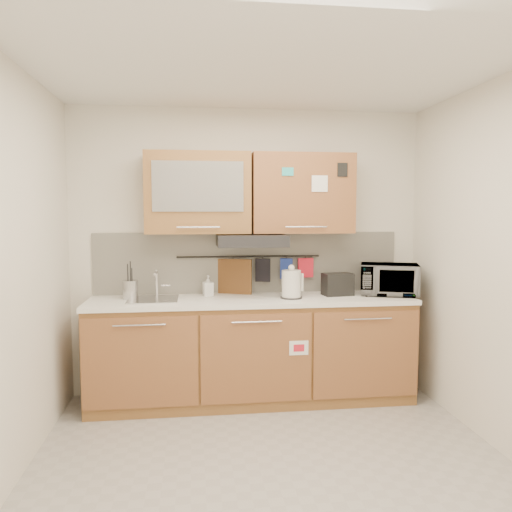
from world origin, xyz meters
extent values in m
plane|color=#9E9993|center=(0.00, 0.00, 0.00)|extent=(3.20, 3.20, 0.00)
plane|color=white|center=(0.00, 0.00, 2.60)|extent=(3.20, 3.20, 0.00)
plane|color=silver|center=(0.00, 1.50, 1.30)|extent=(3.20, 0.00, 3.20)
plane|color=silver|center=(-1.60, 0.00, 1.30)|extent=(0.00, 3.00, 3.00)
plane|color=silver|center=(1.60, 0.00, 1.30)|extent=(0.00, 3.00, 3.00)
cube|color=olive|center=(0.00, 1.20, 0.44)|extent=(2.80, 0.60, 0.88)
cube|color=black|center=(0.00, 1.20, 0.05)|extent=(2.80, 0.54, 0.10)
cube|color=#9F6138|center=(-0.93, 0.89, 0.47)|extent=(0.91, 0.02, 0.74)
cylinder|color=silver|center=(-0.93, 0.86, 0.78)|extent=(0.41, 0.01, 0.01)
cube|color=#9F6138|center=(0.00, 0.89, 0.47)|extent=(0.91, 0.02, 0.74)
cylinder|color=silver|center=(0.00, 0.86, 0.78)|extent=(0.41, 0.01, 0.01)
cube|color=#9F6138|center=(0.93, 0.89, 0.47)|extent=(0.91, 0.02, 0.74)
cylinder|color=silver|center=(0.93, 0.86, 0.78)|extent=(0.41, 0.01, 0.01)
cube|color=white|center=(0.00, 1.19, 0.90)|extent=(2.82, 0.62, 0.04)
cube|color=silver|center=(0.00, 1.49, 1.20)|extent=(2.80, 0.02, 0.56)
cube|color=olive|center=(-0.46, 1.32, 1.83)|extent=(0.90, 0.35, 0.70)
cube|color=silver|center=(-0.46, 1.14, 1.88)|extent=(0.76, 0.02, 0.42)
cube|color=#9F6138|center=(0.46, 1.32, 1.83)|extent=(0.90, 0.35, 0.70)
cube|color=white|center=(0.58, 1.14, 1.91)|extent=(0.14, 0.00, 0.14)
cube|color=black|center=(0.00, 1.25, 1.42)|extent=(0.60, 0.46, 0.10)
cube|color=silver|center=(-0.85, 1.20, 0.92)|extent=(0.42, 0.40, 0.03)
cylinder|color=silver|center=(-0.83, 1.36, 1.04)|extent=(0.03, 0.03, 0.24)
cylinder|color=silver|center=(-0.83, 1.28, 1.14)|extent=(0.02, 0.18, 0.02)
cylinder|color=black|center=(0.00, 1.45, 1.26)|extent=(1.30, 0.02, 0.02)
cylinder|color=#ADADB2|center=(-1.04, 1.26, 1.00)|extent=(0.16, 0.16, 0.16)
cylinder|color=black|center=(-1.07, 1.27, 1.07)|extent=(0.01, 0.01, 0.31)
cylinder|color=black|center=(-1.03, 1.24, 1.06)|extent=(0.01, 0.01, 0.27)
cylinder|color=black|center=(-1.04, 1.28, 1.08)|extent=(0.01, 0.01, 0.33)
cylinder|color=black|center=(-1.06, 1.24, 1.04)|extent=(0.01, 0.01, 0.24)
cylinder|color=silver|center=(0.34, 1.14, 1.04)|extent=(0.21, 0.21, 0.24)
sphere|color=silver|center=(0.34, 1.14, 1.19)|extent=(0.06, 0.06, 0.06)
cube|color=silver|center=(0.43, 1.18, 1.05)|extent=(0.03, 0.04, 0.15)
cylinder|color=black|center=(0.34, 1.14, 0.93)|extent=(0.19, 0.19, 0.01)
cube|color=black|center=(0.78, 1.24, 1.02)|extent=(0.28, 0.19, 0.20)
cube|color=black|center=(0.73, 1.23, 1.11)|extent=(0.09, 0.12, 0.01)
cube|color=black|center=(0.83, 1.24, 1.11)|extent=(0.09, 0.12, 0.01)
imported|color=#999999|center=(1.25, 1.21, 1.06)|extent=(0.59, 0.49, 0.28)
imported|color=#999999|center=(-0.38, 1.35, 1.01)|extent=(0.10, 0.10, 0.18)
cube|color=brown|center=(-0.15, 1.44, 1.03)|extent=(0.33, 0.16, 0.43)
cube|color=navy|center=(0.35, 1.44, 1.15)|extent=(0.12, 0.05, 0.19)
cube|color=black|center=(0.13, 1.44, 1.13)|extent=(0.14, 0.07, 0.21)
cube|color=red|center=(0.53, 1.44, 1.15)|extent=(0.15, 0.04, 0.18)
camera|label=1|loc=(-0.50, -3.07, 1.67)|focal=35.00mm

